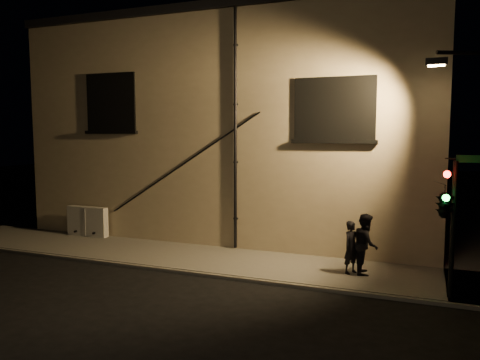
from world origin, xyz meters
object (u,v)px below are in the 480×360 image
at_px(utility_cabinet, 88,221).
at_px(pedestrian_b, 366,244).
at_px(traffic_signal, 445,202).
at_px(pedestrian_a, 352,247).

height_order(utility_cabinet, pedestrian_b, pedestrian_b).
bearing_deg(traffic_signal, pedestrian_b, 145.43).
bearing_deg(utility_cabinet, pedestrian_a, -6.71).
bearing_deg(utility_cabinet, traffic_signal, -11.01).
xyz_separation_m(pedestrian_a, traffic_signal, (2.40, -1.28, 1.63)).
relative_size(pedestrian_a, traffic_signal, 0.43).
xyz_separation_m(utility_cabinet, pedestrian_a, (10.53, -1.24, 0.19)).
xyz_separation_m(utility_cabinet, traffic_signal, (12.92, -2.51, 1.82)).
distance_m(utility_cabinet, traffic_signal, 13.29).
distance_m(pedestrian_b, traffic_signal, 2.87).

